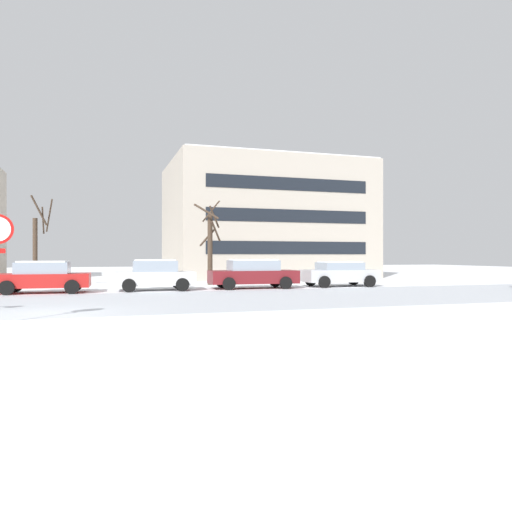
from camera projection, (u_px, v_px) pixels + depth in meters
ground_plane at (43, 315)px, 14.22m from camera, size 120.00×120.00×0.00m
road_surface at (54, 304)px, 17.48m from camera, size 80.00×8.85×0.00m
parked_car_red at (43, 277)px, 22.44m from camera, size 4.16×2.20×1.47m
parked_car_white at (155, 275)px, 24.11m from camera, size 3.89×2.24×1.53m
parked_car_maroon at (253, 274)px, 25.58m from camera, size 4.63×2.14×1.52m
parked_car_silver at (340, 273)px, 27.21m from camera, size 4.16×2.29×1.39m
tree_far_mid at (36, 246)px, 26.39m from camera, size 1.13×1.59×4.91m
tree_far_right at (210, 244)px, 28.73m from camera, size 1.72×1.74×5.01m
building_far_right at (264, 221)px, 40.05m from camera, size 15.10×11.45×9.12m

